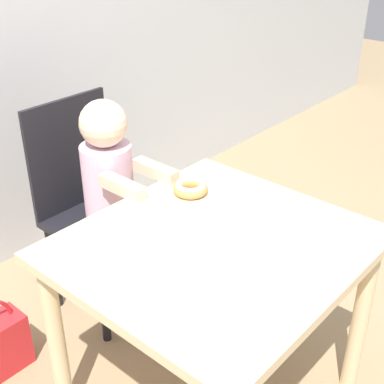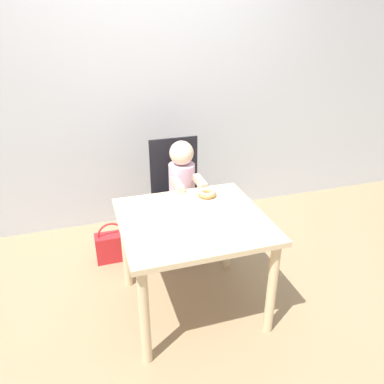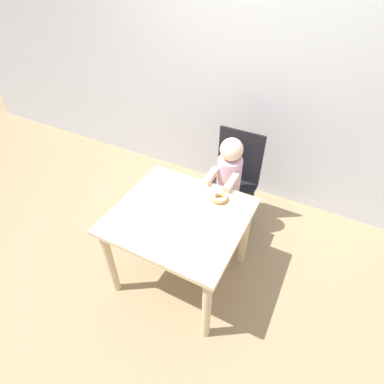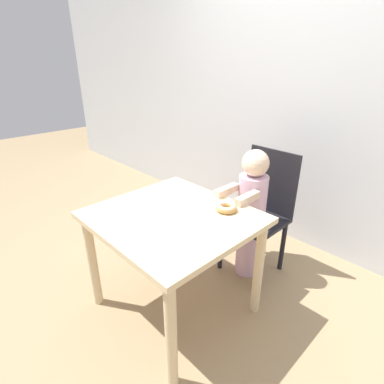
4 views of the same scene
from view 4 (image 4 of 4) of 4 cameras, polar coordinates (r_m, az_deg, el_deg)
ground_plane at (r=2.21m, az=-3.18°, el=-20.70°), size 12.00×12.00×0.00m
wall_back at (r=2.70m, az=19.99°, el=16.18°), size 8.00×0.05×2.50m
dining_table at (r=1.84m, az=-3.61°, el=-7.39°), size 0.92×0.85×0.71m
chair at (r=2.35m, az=12.84°, el=-3.73°), size 0.41×0.41×0.95m
child_figure at (r=2.23m, az=11.10°, el=-3.80°), size 0.23×0.40×1.00m
donut at (r=1.83m, az=6.57°, el=-2.92°), size 0.13×0.13×0.04m
napkin at (r=1.83m, az=-1.12°, el=-3.47°), size 0.36×0.36×0.00m
handbag at (r=2.80m, az=1.61°, el=-6.57°), size 0.27×0.13×0.35m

